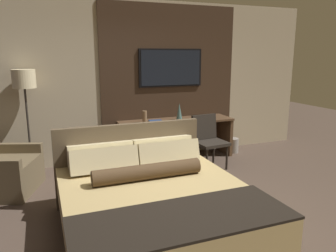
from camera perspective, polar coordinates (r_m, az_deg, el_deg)
The scene contains 12 objects.
ground_plane at distance 3.88m, azimuth 3.77°, elevation -16.54°, with size 16.00×16.00×0.00m, color #4C3D33.
wall_back_tv_panel at distance 5.90m, azimuth -5.81°, elevation 7.67°, with size 7.20×0.09×2.80m.
bed at distance 3.55m, azimuth -2.56°, elevation -13.48°, with size 1.89×2.13×1.01m.
desk at distance 5.96m, azimuth 1.32°, elevation -0.91°, with size 2.07×0.57×0.73m.
tv at distance 6.03m, azimuth 0.50°, elevation 10.10°, with size 1.20×0.04×0.68m.
desk_chair at distance 5.55m, azimuth 6.91°, elevation -1.85°, with size 0.55×0.54×0.88m.
armchair_by_window at distance 5.12m, azimuth -27.11°, elevation -7.25°, with size 1.08×1.11×0.82m.
floor_lamp at distance 5.44m, azimuth -23.70°, elevation 6.17°, with size 0.34×0.34×1.66m.
vase_tall at distance 5.87m, azimuth 1.98°, elevation 2.54°, with size 0.11×0.11×0.30m.
vase_short at distance 5.64m, azimuth -4.09°, elevation 1.62°, with size 0.08×0.08×0.20m.
book at distance 5.69m, azimuth -2.21°, elevation 0.85°, with size 0.24×0.18×0.03m.
waste_bin at distance 6.53m, azimuth 11.21°, elevation -3.31°, with size 0.22×0.22×0.28m.
Camera 1 is at (-1.46, -3.07, 1.87)m, focal length 35.00 mm.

